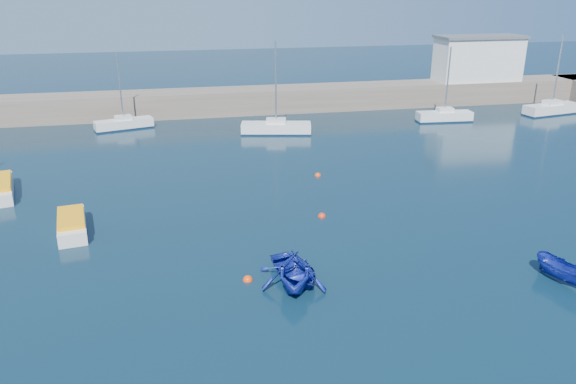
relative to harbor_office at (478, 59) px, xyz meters
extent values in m
plane|color=#0B2231|center=(-30.00, -46.00, -5.10)|extent=(220.00, 220.00, 0.00)
cube|color=#6D5F53|center=(-30.00, 0.00, -3.80)|extent=(96.00, 4.50, 2.60)
cube|color=silver|center=(0.00, 0.00, 0.00)|extent=(10.00, 4.00, 5.00)
cube|color=silver|center=(-41.33, -5.28, -4.61)|extent=(5.88, 3.11, 0.97)
cylinder|color=#B7BABC|center=(-41.33, -5.28, -0.88)|extent=(0.14, 0.14, 6.51)
cube|color=silver|center=(-26.76, -10.24, -4.57)|extent=(6.94, 3.25, 1.06)
cylinder|color=#B7BABC|center=(-26.76, -10.24, -0.19)|extent=(0.15, 0.15, 7.70)
cube|color=silver|center=(-8.43, -8.96, -4.58)|extent=(5.89, 2.07, 1.04)
cylinder|color=#B7BABC|center=(-8.43, -8.96, -0.74)|extent=(0.15, 0.15, 6.64)
cube|color=silver|center=(4.87, -8.24, -4.54)|extent=(6.94, 3.07, 1.11)
cylinder|color=#B7BABC|center=(4.87, -8.24, -0.13)|extent=(0.16, 0.16, 7.72)
cube|color=silver|center=(-42.86, -30.30, -4.71)|extent=(2.19, 4.61, 0.79)
cube|color=#FFA00E|center=(-42.86, -30.30, -4.16)|extent=(1.95, 3.50, 0.29)
imported|color=#162597|center=(-31.27, -38.37, -4.72)|extent=(3.48, 4.25, 0.77)
imported|color=#162597|center=(-31.52, -39.39, -4.16)|extent=(3.83, 4.20, 1.89)
imported|color=#162597|center=(-18.54, -41.47, -4.53)|extent=(1.84, 3.14, 1.14)
sphere|color=#E93D0C|center=(-33.59, -38.14, -5.10)|extent=(0.50, 0.50, 0.50)
sphere|color=red|center=(-27.89, -31.15, -5.10)|extent=(0.51, 0.51, 0.51)
sphere|color=#E93D0C|center=(-26.09, -23.42, -5.10)|extent=(0.48, 0.48, 0.48)
camera|label=1|loc=(-36.76, -62.41, 8.69)|focal=35.00mm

